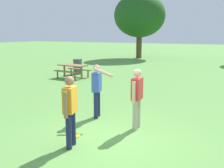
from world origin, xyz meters
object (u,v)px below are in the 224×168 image
at_px(person_bystander, 137,95).
at_px(tree_tall_left, 140,16).
at_px(person_catcher, 97,87).
at_px(picnic_table_near, 73,68).
at_px(person_thrower, 70,107).
at_px(frisbee, 75,136).
at_px(trash_can_beside_table, 78,66).

xyz_separation_m(person_bystander, tree_tall_left, (-7.75, 19.32, 3.39)).
xyz_separation_m(person_catcher, picnic_table_near, (-5.02, 5.60, -0.40)).
bearing_deg(tree_tall_left, person_bystander, -68.14).
height_order(person_thrower, person_bystander, same).
distance_m(person_catcher, person_bystander, 1.48).
height_order(person_bystander, frisbee, person_bystander).
bearing_deg(frisbee, picnic_table_near, 126.44).
xyz_separation_m(trash_can_beside_table, tree_tall_left, (-0.64, 11.96, 3.85)).
height_order(person_thrower, trash_can_beside_table, person_thrower).
height_order(person_bystander, trash_can_beside_table, person_bystander).
distance_m(person_thrower, picnic_table_near, 9.55).
xyz_separation_m(frisbee, picnic_table_near, (-5.31, 7.19, 0.55)).
xyz_separation_m(person_thrower, picnic_table_near, (-5.59, 7.73, -0.38)).
bearing_deg(trash_can_beside_table, person_thrower, -55.68).
relative_size(person_thrower, person_bystander, 1.00).
xyz_separation_m(picnic_table_near, tree_tall_left, (-1.29, 13.37, 3.77)).
relative_size(person_catcher, picnic_table_near, 0.89).
bearing_deg(tree_tall_left, trash_can_beside_table, -86.93).
bearing_deg(person_catcher, picnic_table_near, 131.88).
bearing_deg(person_catcher, person_bystander, -13.37).
bearing_deg(person_bystander, trash_can_beside_table, 134.03).
xyz_separation_m(person_thrower, frisbee, (-0.29, 0.54, -0.93)).
relative_size(frisbee, trash_can_beside_table, 0.28).
relative_size(person_bystander, frisbee, 6.01).
bearing_deg(picnic_table_near, person_thrower, -54.10).
relative_size(person_catcher, tree_tall_left, 0.25).
xyz_separation_m(person_thrower, person_catcher, (-0.57, 2.13, 0.02)).
relative_size(person_bystander, tree_tall_left, 0.25).
relative_size(frisbee, tree_tall_left, 0.04).
bearing_deg(person_bystander, picnic_table_near, 137.41).
bearing_deg(frisbee, person_catcher, 100.17).
bearing_deg(picnic_table_near, tree_tall_left, 95.50).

